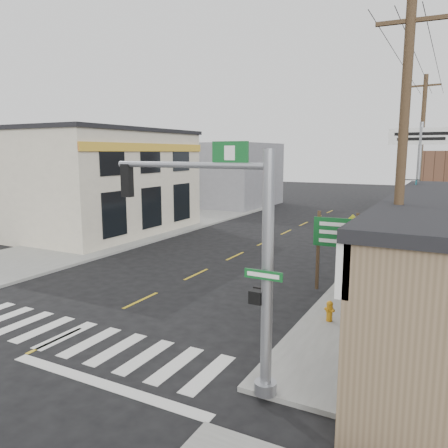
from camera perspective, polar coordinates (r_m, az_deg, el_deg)
The scene contains 16 objects.
ground at distance 14.27m, azimuth -21.16°, elevation -14.01°, with size 140.00×140.00×0.00m, color black.
sidewalk_right at distance 22.15m, azimuth 24.18°, elevation -5.70°, with size 6.00×38.00×0.13m, color gray.
sidewalk_left at distance 29.22m, azimuth -13.66°, elevation -1.63°, with size 6.00×38.00×0.13m, color gray.
center_line at distance 20.06m, azimuth -3.64°, elevation -6.57°, with size 0.12×56.00×0.01m, color gold.
crosswalk at distance 14.50m, azimuth -19.94°, elevation -13.52°, with size 11.00×2.20×0.01m, color silver.
left_building at distance 32.27m, azimuth -18.07°, elevation 5.17°, with size 12.00×12.00×6.80m, color beige.
bldg_distant_left at distance 45.67m, azimuth 0.24°, elevation 6.48°, with size 9.00×10.00×6.40m, color gray.
traffic_signal_pole at distance 9.63m, azimuth 2.04°, elevation -2.80°, with size 4.43×0.37×5.61m.
guide_sign at distance 17.23m, azimuth 14.53°, elevation -2.20°, with size 1.79×0.14×3.14m.
fire_hydrant at distance 14.68m, azimuth 13.62°, elevation -10.87°, with size 0.21×0.21×0.68m.
ped_crossing_sign at distance 19.99m, azimuth 16.40°, elevation -1.17°, with size 1.05×0.07×2.70m.
lamp_post at distance 19.42m, azimuth 22.18°, elevation 1.96°, with size 0.70×0.55×5.36m.
dance_center_sign at distance 25.71m, azimuth 24.19°, elevation 8.21°, with size 3.27×0.20×6.95m.
bare_tree at distance 14.19m, azimuth 22.39°, elevation 1.00°, with size 2.22×2.22×4.43m.
utility_pole_near at distance 11.65m, azimuth 22.00°, elevation 4.89°, with size 1.56×0.23×8.99m.
utility_pole_far at distance 29.27m, azimuth 24.27°, elevation 7.97°, with size 1.72×0.26×9.91m.
Camera 1 is at (10.10, -8.44, 5.51)m, focal length 35.00 mm.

